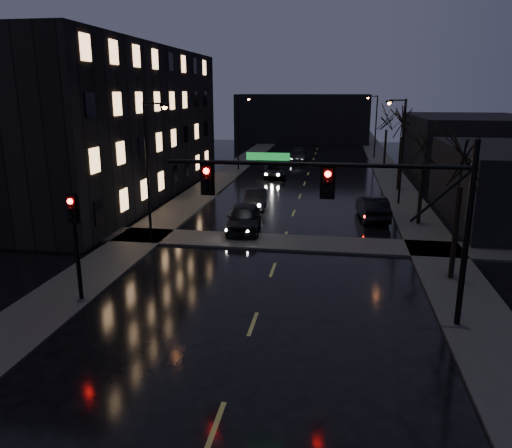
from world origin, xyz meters
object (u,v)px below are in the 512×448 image
at_px(oncoming_car_a, 244,218).
at_px(lead_car, 373,208).
at_px(oncoming_car_c, 275,171).
at_px(oncoming_car_d, 298,155).
at_px(oncoming_car_b, 256,198).

xyz_separation_m(oncoming_car_a, lead_car, (8.18, 4.37, -0.05)).
height_order(oncoming_car_c, lead_car, lead_car).
relative_size(oncoming_car_c, oncoming_car_d, 0.89).
height_order(oncoming_car_b, oncoming_car_c, oncoming_car_b).
bearing_deg(oncoming_car_d, lead_car, -80.04).
xyz_separation_m(oncoming_car_c, lead_car, (8.74, -16.00, 0.15)).
xyz_separation_m(oncoming_car_d, lead_car, (7.30, -28.30, 0.03)).
relative_size(oncoming_car_a, oncoming_car_c, 1.07).
relative_size(oncoming_car_a, oncoming_car_d, 0.95).
bearing_deg(oncoming_car_d, oncoming_car_b, -97.22).
xyz_separation_m(oncoming_car_b, lead_car, (8.53, -2.36, 0.12)).
height_order(oncoming_car_b, oncoming_car_d, oncoming_car_d).
distance_m(oncoming_car_a, oncoming_car_c, 20.37).
bearing_deg(oncoming_car_b, oncoming_car_a, -90.94).
relative_size(oncoming_car_b, oncoming_car_d, 0.79).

